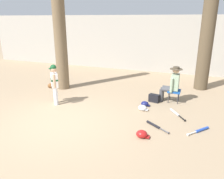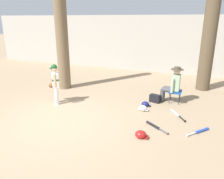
{
  "view_description": "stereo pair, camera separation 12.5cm",
  "coord_description": "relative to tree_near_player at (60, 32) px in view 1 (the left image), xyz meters",
  "views": [
    {
      "loc": [
        3.2,
        -4.47,
        2.67
      ],
      "look_at": [
        1.1,
        1.06,
        0.75
      ],
      "focal_mm": 35.26,
      "sensor_mm": 36.0,
      "label": 1
    },
    {
      "loc": [
        3.31,
        -4.42,
        2.67
      ],
      "look_at": [
        1.1,
        1.06,
        0.75
      ],
      "focal_mm": 35.26,
      "sensor_mm": 36.0,
      "label": 2
    }
  ],
  "objects": [
    {
      "name": "ground_plane",
      "position": [
        1.6,
        -2.72,
        -2.17
      ],
      "size": [
        60.0,
        60.0,
        0.0
      ],
      "primitive_type": "plane",
      "color": "#9E8466"
    },
    {
      "name": "concrete_back_wall",
      "position": [
        1.6,
        4.27,
        -0.75
      ],
      "size": [
        18.0,
        0.36,
        2.83
      ],
      "primitive_type": "cube",
      "color": "#ADA89E",
      "rests_on": "ground"
    },
    {
      "name": "tree_behind_spectator",
      "position": [
        5.13,
        1.86,
        -0.3
      ],
      "size": [
        0.83,
        0.83,
        4.58
      ],
      "color": "brown",
      "rests_on": "ground"
    },
    {
      "name": "bat_black_composite",
      "position": [
        4.03,
        -2.02,
        -2.13
      ],
      "size": [
        0.66,
        0.49,
        0.07
      ],
      "color": "black",
      "rests_on": "ground"
    },
    {
      "name": "batting_helmet_white",
      "position": [
        3.48,
        -1.09,
        -2.09
      ],
      "size": [
        0.3,
        0.23,
        0.18
      ],
      "color": "silver",
      "rests_on": "ground"
    },
    {
      "name": "seated_spectator",
      "position": [
        4.18,
        -0.03,
        -1.53
      ],
      "size": [
        0.67,
        0.53,
        1.2
      ],
      "color": "#47474C",
      "rests_on": "ground"
    },
    {
      "name": "bat_blue_youth",
      "position": [
        5.13,
        -1.87,
        -2.13
      ],
      "size": [
        0.52,
        0.61,
        0.07
      ],
      "color": "#2347AD",
      "rests_on": "ground"
    },
    {
      "name": "bat_aluminum_silver",
      "position": [
        4.46,
        -1.03,
        -2.13
      ],
      "size": [
        0.51,
        0.7,
        0.07
      ],
      "color": "#B7BCC6",
      "rests_on": "ground"
    },
    {
      "name": "folding_stool",
      "position": [
        4.28,
        -0.03,
        -1.8
      ],
      "size": [
        0.41,
        0.41,
        0.41
      ],
      "color": "#194C9E",
      "rests_on": "ground"
    },
    {
      "name": "handbag_beside_stool",
      "position": [
        3.68,
        -0.25,
        -2.04
      ],
      "size": [
        0.37,
        0.25,
        0.26
      ],
      "primitive_type": "cube",
      "rotation": [
        0.0,
        0.0,
        -0.22
      ],
      "color": "black",
      "rests_on": "ground"
    },
    {
      "name": "batting_helmet_red",
      "position": [
        3.83,
        -2.66,
        -2.09
      ],
      "size": [
        0.32,
        0.25,
        0.18
      ],
      "color": "#A81919",
      "rests_on": "ground"
    },
    {
      "name": "young_ballplayer",
      "position": [
        0.7,
        -1.56,
        -1.42
      ],
      "size": [
        0.54,
        0.48,
        1.31
      ],
      "color": "white",
      "rests_on": "ground"
    },
    {
      "name": "tree_near_player",
      "position": [
        0.0,
        0.0,
        0.0
      ],
      "size": [
        0.76,
        0.76,
        5.11
      ],
      "color": "brown",
      "rests_on": "ground"
    },
    {
      "name": "batting_helmet_navy",
      "position": [
        3.47,
        -0.71,
        -2.1
      ],
      "size": [
        0.29,
        0.22,
        0.16
      ],
      "color": "navy",
      "rests_on": "ground"
    }
  ]
}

